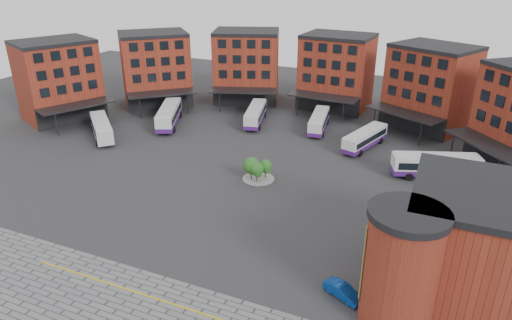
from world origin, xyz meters
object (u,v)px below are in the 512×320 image
at_px(bus_d, 319,121).
at_px(bus_f, 436,165).
at_px(bus_a, 101,127).
at_px(blue_car, 343,291).
at_px(tree_island, 256,168).
at_px(bus_b, 169,115).
at_px(bus_e, 365,138).
at_px(bus_c, 255,114).

relative_size(bus_d, bus_f, 0.90).
height_order(bus_a, blue_car, bus_a).
distance_m(tree_island, blue_car, 24.89).
distance_m(tree_island, bus_a, 30.88).
bearing_deg(bus_d, blue_car, -79.22).
distance_m(bus_b, bus_d, 27.12).
relative_size(bus_d, blue_car, 2.86).
bearing_deg(bus_d, bus_e, -37.85).
bearing_deg(bus_b, bus_d, -6.26).
distance_m(tree_island, bus_b, 27.73).
relative_size(bus_d, bus_e, 0.99).
distance_m(tree_island, bus_e, 20.98).
bearing_deg(bus_a, bus_c, -7.69).
xyz_separation_m(bus_e, bus_f, (11.10, -6.84, 0.18)).
distance_m(bus_b, bus_c, 15.79).
height_order(bus_c, bus_f, bus_f).
bearing_deg(bus_f, tree_island, -84.27).
distance_m(tree_island, bus_f, 24.94).
distance_m(tree_island, bus_d, 22.94).
bearing_deg(bus_f, bus_b, -114.59).
height_order(bus_d, blue_car, bus_d).
xyz_separation_m(bus_a, bus_d, (32.79, 18.25, -0.27)).
height_order(bus_b, bus_f, bus_b).
height_order(bus_b, blue_car, bus_b).
bearing_deg(bus_a, tree_island, -55.35).
bearing_deg(bus_d, bus_c, 177.31).
bearing_deg(bus_c, blue_car, -71.55).
bearing_deg(bus_d, bus_b, -170.47).
distance_m(bus_d, blue_car, 43.82).
xyz_separation_m(bus_c, blue_car, (25.98, -40.30, -1.08)).
height_order(bus_c, blue_car, bus_c).
bearing_deg(blue_car, bus_e, 33.90).
height_order(bus_d, bus_e, bus_e).
xyz_separation_m(bus_a, blue_car, (47.03, -23.18, -1.26)).
bearing_deg(blue_car, bus_a, 89.65).
relative_size(tree_island, bus_f, 0.36).
relative_size(bus_c, bus_d, 1.06).
bearing_deg(bus_a, bus_d, -17.73).
bearing_deg(bus_b, bus_c, 2.85).
bearing_deg(bus_a, bus_e, -29.54).
bearing_deg(bus_c, bus_d, -8.86).
xyz_separation_m(tree_island, bus_e, (11.38, 17.62, -0.20)).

